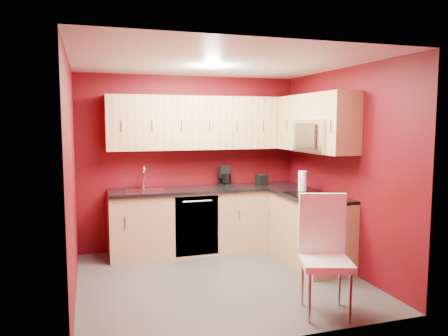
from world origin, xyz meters
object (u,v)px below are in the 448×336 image
napkin_holder (261,180)px  coffee_maker (226,176)px  sink (145,188)px  microwave (320,136)px  paper_towel (303,181)px  dining_chair (326,256)px

napkin_holder → coffee_maker: bearing=171.3°
napkin_holder → sink: bearing=179.3°
microwave → sink: bearing=154.4°
microwave → coffee_maker: (-0.92, 1.06, -0.61)m
napkin_holder → paper_towel: size_ratio=0.57×
coffee_maker → sink: bearing=169.3°
napkin_holder → dining_chair: 2.41m
microwave → paper_towel: 0.69m
coffee_maker → paper_towel: bearing=-55.9°
paper_towel → microwave: bearing=-75.3°
microwave → sink: 2.43m
sink → coffee_maker: sink is taller
sink → dining_chair: sink is taller
paper_towel → dining_chair: 1.84m
dining_chair → microwave: bearing=81.4°
paper_towel → dining_chair: (-0.62, -1.67, -0.48)m
dining_chair → paper_towel: bearing=88.0°
sink → paper_towel: sink is taller
napkin_holder → dining_chair: (-0.30, -2.35, -0.42)m
sink → dining_chair: bearing=-59.5°
napkin_holder → dining_chair: bearing=-97.2°
coffee_maker → dining_chair: size_ratio=0.25×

